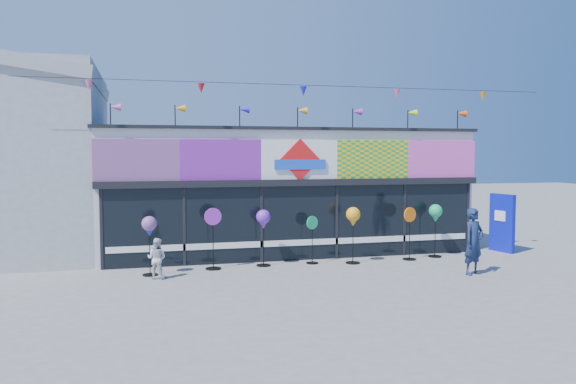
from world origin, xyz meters
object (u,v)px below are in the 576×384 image
object	(u,v)px
spinner_6	(436,215)
adult_man	(474,241)
spinner_3	(312,238)
spinner_5	(410,232)
spinner_4	(353,218)
child	(157,258)
spinner_1	(213,237)
blue_sign	(502,223)
spinner_2	(263,221)
spinner_0	(149,228)

from	to	relation	value
spinner_6	adult_man	bearing A→B (deg)	-96.11
spinner_3	spinner_5	bearing A→B (deg)	-3.27
spinner_4	adult_man	size ratio (longest dim) A/B	0.93
spinner_4	spinner_6	xyz separation A→B (m)	(2.91, 0.34, -0.01)
child	spinner_4	bearing A→B (deg)	-148.70
spinner_4	spinner_5	bearing A→B (deg)	3.24
spinner_4	spinner_1	bearing A→B (deg)	177.42
spinner_4	adult_man	world-z (taller)	adult_man
adult_man	child	size ratio (longest dim) A/B	1.68
blue_sign	spinner_2	xyz separation A→B (m)	(-8.21, -0.35, 0.35)
spinner_6	blue_sign	bearing A→B (deg)	6.52
spinner_6	spinner_2	bearing A→B (deg)	-179.51
spinner_0	spinner_6	world-z (taller)	spinner_6
blue_sign	spinner_4	world-z (taller)	blue_sign
spinner_5	adult_man	bearing A→B (deg)	-72.88
spinner_3	spinner_4	distance (m)	1.36
spinner_2	spinner_1	bearing A→B (deg)	-175.84
spinner_1	child	bearing A→B (deg)	-152.04
adult_man	child	bearing A→B (deg)	148.96
spinner_3	child	bearing A→B (deg)	-168.37
blue_sign	spinner_3	xyz separation A→B (m)	(-6.72, -0.36, -0.22)
blue_sign	child	world-z (taller)	blue_sign
spinner_0	spinner_1	world-z (taller)	spinner_1
spinner_3	adult_man	bearing A→B (deg)	-33.59
spinner_3	child	world-z (taller)	spinner_3
spinner_0	adult_man	world-z (taller)	adult_man
spinner_0	spinner_3	size ratio (longest dim) A/B	1.13
spinner_3	adult_man	world-z (taller)	adult_man
spinner_6	child	distance (m)	8.73
spinner_0	spinner_1	xyz separation A→B (m)	(1.75, 0.39, -0.36)
spinner_3	spinner_6	distance (m)	4.13
spinner_5	child	xyz separation A→B (m)	(-7.63, -0.76, -0.32)
blue_sign	spinner_1	distance (m)	9.70
spinner_2	adult_man	world-z (taller)	adult_man
spinner_4	spinner_6	distance (m)	2.93
spinner_0	spinner_5	bearing A→B (deg)	2.28
spinner_6	spinner_5	bearing A→B (deg)	-166.83
spinner_5	spinner_6	distance (m)	1.14
spinner_1	spinner_3	size ratio (longest dim) A/B	1.23
spinner_4	spinner_5	size ratio (longest dim) A/B	1.04
spinner_3	spinner_4	bearing A→B (deg)	-13.50
spinner_1	spinner_2	world-z (taller)	spinner_1
spinner_2	child	size ratio (longest dim) A/B	1.53
spinner_1	child	distance (m)	1.83
spinner_3	spinner_5	distance (m)	3.09
spinner_2	child	xyz separation A→B (m)	(-3.06, -0.95, -0.79)
spinner_5	adult_man	size ratio (longest dim) A/B	0.90
spinner_2	spinner_5	size ratio (longest dim) A/B	1.01
spinner_0	spinner_2	xyz separation A→B (m)	(3.23, 0.50, 0.04)
spinner_1	spinner_0	bearing A→B (deg)	-167.47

